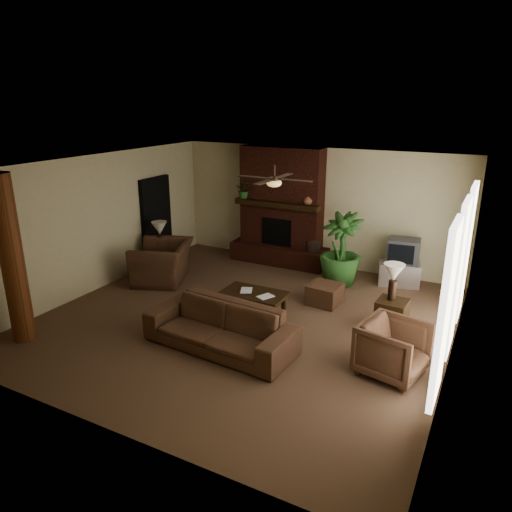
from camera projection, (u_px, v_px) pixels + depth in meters
The scene contains 23 objects.
room_shell at pixel (245, 246), 8.36m from camera, with size 7.00×7.00×7.00m.
fireplace at pixel (281, 216), 11.50m from camera, with size 2.40×0.70×2.80m.
windows at pixel (457, 278), 7.03m from camera, with size 0.08×3.65×2.35m.
log_column at pixel (12, 260), 7.64m from camera, with size 0.36×0.36×2.80m, color brown.
doorway at pixel (157, 221), 11.50m from camera, with size 0.10×1.00×2.10m, color black.
ceiling_fan at pixel (274, 181), 8.08m from camera, with size 1.35×1.35×0.37m.
sofa at pixel (220, 320), 7.64m from camera, with size 2.49×0.73×0.97m, color #503422.
armchair_left at pixel (162, 256), 10.47m from camera, with size 1.32×0.86×1.16m, color #503422.
armchair_right at pixel (393, 347), 6.91m from camera, with size 0.87×0.82×0.90m, color #503422.
coffee_table at pixel (254, 295), 8.89m from camera, with size 1.20×0.70×0.43m.
ottoman at pixel (325, 294), 9.39m from camera, with size 0.60×0.60×0.40m, color #503422.
tv_stand at pixel (399, 274), 10.34m from camera, with size 0.85×0.50×0.50m, color silver.
tv at pixel (403, 251), 10.20m from camera, with size 0.70×0.60×0.52m.
floor_vase at pixel (313, 252), 11.22m from camera, with size 0.34×0.34×0.77m.
floor_plant at pixel (340, 265), 10.32m from camera, with size 0.89×1.58×0.89m, color #2E5D25.
side_table_left at pixel (164, 260), 11.11m from camera, with size 0.50×0.50×0.55m, color black.
lamp_left at pixel (160, 230), 10.88m from camera, with size 0.41×0.41×0.65m.
side_table_right at pixel (391, 315), 8.31m from camera, with size 0.50×0.50×0.55m, color black.
lamp_right at pixel (394, 275), 8.13m from camera, with size 0.45×0.45×0.65m.
mantel_plant at pixel (244, 192), 11.48m from camera, with size 0.38×0.42×0.33m, color #2E5D25.
mantel_vase at pixel (308, 200), 10.83m from camera, with size 0.22×0.23×0.22m, color #955C3B.
book_a at pixel (241, 284), 8.89m from camera, with size 0.22×0.03×0.29m, color #999999.
book_b at pixel (262, 288), 8.69m from camera, with size 0.21×0.02×0.29m, color #999999.
Camera 1 is at (3.87, -6.99, 3.87)m, focal length 33.49 mm.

